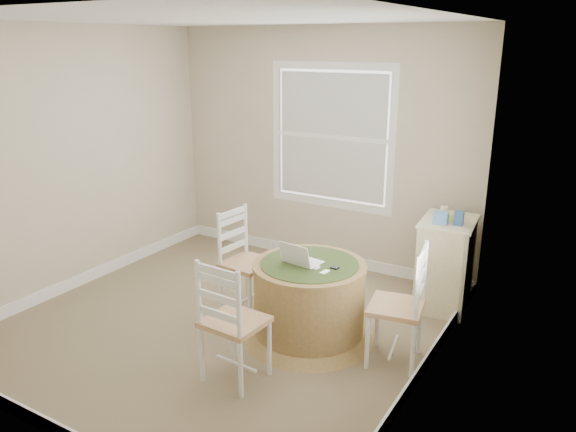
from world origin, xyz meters
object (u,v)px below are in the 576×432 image
Objects in this scene: chair_left at (248,263)px; chair_right at (396,306)px; round_table at (309,297)px; chair_near at (235,321)px; laptop at (301,260)px; corner_chest at (445,263)px.

chair_left is 1.00× the size of chair_right.
round_table is 1.19× the size of chair_left.
chair_near reaches higher than round_table.
laptop reaches higher than corner_chest.
corner_chest is at bearing -51.00° from chair_left.
corner_chest is (0.05, 1.17, -0.04)m from chair_right.
chair_right is (1.49, -0.14, 0.00)m from chair_left.
laptop reaches higher than round_table.
corner_chest is (0.81, 1.18, 0.06)m from round_table.
chair_near reaches higher than corner_chest.
chair_left reaches higher than laptop.
laptop is at bearing -151.80° from round_table.
corner_chest reaches higher than round_table.
laptop is at bearing -99.74° from chair_left.
chair_right reaches higher than corner_chest.
chair_left is 1.50m from chair_right.
chair_right is at bearing -98.13° from corner_chest.
chair_left reaches higher than round_table.
chair_left is at bearing -56.84° from chair_near.
round_table is at bearing -96.48° from chair_left.
chair_near is (0.56, -0.97, 0.00)m from chair_left.
round_table is 0.34m from laptop.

